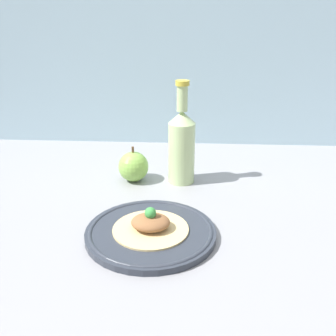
{
  "coord_description": "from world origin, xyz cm",
  "views": [
    {
      "loc": [
        1.3,
        -77.24,
        43.74
      ],
      "look_at": [
        -3.67,
        5.92,
        9.46
      ],
      "focal_mm": 42.0,
      "sensor_mm": 36.0,
      "label": 1
    }
  ],
  "objects_px": {
    "plate": "(151,232)",
    "cider_bottle": "(182,144)",
    "plated_food": "(151,224)",
    "apple": "(133,166)"
  },
  "relations": [
    {
      "from": "plate",
      "to": "plated_food",
      "type": "height_order",
      "value": "plated_food"
    },
    {
      "from": "cider_bottle",
      "to": "apple",
      "type": "xyz_separation_m",
      "value": [
        -0.13,
        -0.0,
        -0.07
      ]
    },
    {
      "from": "plated_food",
      "to": "plate",
      "type": "bearing_deg",
      "value": 0.0
    },
    {
      "from": "plated_food",
      "to": "cider_bottle",
      "type": "xyz_separation_m",
      "value": [
        0.05,
        0.28,
        0.08
      ]
    },
    {
      "from": "apple",
      "to": "plate",
      "type": "bearing_deg",
      "value": -74.98
    },
    {
      "from": "plated_food",
      "to": "apple",
      "type": "relative_size",
      "value": 1.62
    },
    {
      "from": "plate",
      "to": "cider_bottle",
      "type": "relative_size",
      "value": 1.0
    },
    {
      "from": "cider_bottle",
      "to": "plate",
      "type": "bearing_deg",
      "value": -101.08
    },
    {
      "from": "plated_food",
      "to": "cider_bottle",
      "type": "distance_m",
      "value": 0.29
    },
    {
      "from": "plate",
      "to": "plated_food",
      "type": "bearing_deg",
      "value": 0.0
    }
  ]
}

